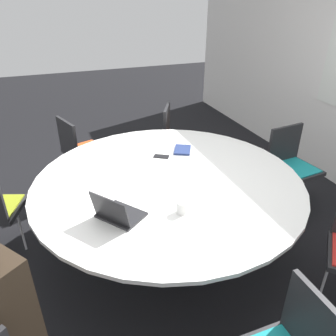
# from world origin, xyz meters

# --- Properties ---
(ground_plane) EXTENTS (16.00, 16.00, 0.00)m
(ground_plane) POSITION_xyz_m (0.00, 0.00, 0.00)
(ground_plane) COLOR black
(conference_table) EXTENTS (2.18, 2.18, 0.73)m
(conference_table) POSITION_xyz_m (0.00, 0.00, 0.64)
(conference_table) COLOR #333333
(conference_table) RESTS_ON ground_plane
(chair_3) EXTENTS (0.46, 0.48, 0.87)m
(chair_3) POSITION_xyz_m (-0.22, 1.46, 0.52)
(chair_3) COLOR #262628
(chair_3) RESTS_ON ground_plane
(chair_4) EXTENTS (0.59, 0.58, 0.87)m
(chair_4) POSITION_xyz_m (-1.34, 0.63, 0.52)
(chair_4) COLOR #262628
(chair_4) RESTS_ON ground_plane
(chair_5) EXTENTS (0.55, 0.54, 0.87)m
(chair_5) POSITION_xyz_m (-1.37, -0.55, 0.52)
(chair_5) COLOR #262628
(chair_5) RESTS_ON ground_plane
(laptop) EXTENTS (0.38, 0.37, 0.21)m
(laptop) POSITION_xyz_m (0.38, -0.51, 0.79)
(laptop) COLOR #232326
(laptop) RESTS_ON conference_table
(spiral_notebook) EXTENTS (0.26, 0.23, 0.02)m
(spiral_notebook) POSITION_xyz_m (-0.45, 0.32, 0.74)
(spiral_notebook) COLOR navy
(spiral_notebook) RESTS_ON conference_table
(coffee_cup) EXTENTS (0.08, 0.08, 0.09)m
(coffee_cup) POSITION_xyz_m (0.47, -0.08, 0.78)
(coffee_cup) COLOR white
(coffee_cup) RESTS_ON conference_table
(cell_phone) EXTENTS (0.13, 0.16, 0.01)m
(cell_phone) POSITION_xyz_m (-0.40, 0.09, 0.74)
(cell_phone) COLOR black
(cell_phone) RESTS_ON conference_table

